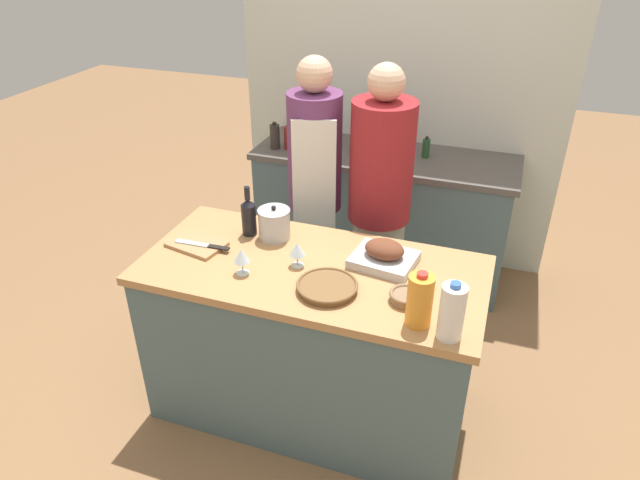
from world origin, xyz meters
TOP-DOWN VIEW (x-y plane):
  - ground_plane at (0.00, 0.00)m, footprint 12.00×12.00m
  - kitchen_island at (0.00, 0.00)m, footprint 1.60×0.76m
  - back_counter at (0.00, 1.44)m, footprint 1.76×0.60m
  - back_wall at (0.00, 1.79)m, footprint 2.26×0.10m
  - roasting_pan at (0.31, 0.13)m, footprint 0.31×0.27m
  - wicker_basket at (0.13, -0.16)m, footprint 0.27×0.27m
  - cutting_board at (-0.60, -0.01)m, footprint 0.30×0.23m
  - stock_pot at (-0.27, 0.19)m, footprint 0.16×0.16m
  - mixing_bowl at (0.47, -0.12)m, footprint 0.14×0.14m
  - juice_jug at (0.54, -0.25)m, footprint 0.10×0.10m
  - milk_jug at (0.67, -0.29)m, footprint 0.10×0.10m
  - wine_bottle_green at (-0.40, 0.19)m, footprint 0.07×0.07m
  - wine_glass_left at (-0.28, -0.15)m, footprint 0.07×0.07m
  - wine_glass_right at (-0.07, -0.01)m, footprint 0.07×0.07m
  - knife_chef at (-0.55, -0.02)m, footprint 0.28×0.04m
  - stand_mixer at (-0.13, 1.45)m, footprint 0.18×0.14m
  - condiment_bottle_tall at (-0.65, 1.32)m, footprint 0.07×0.07m
  - condiment_bottle_short at (0.26, 1.48)m, footprint 0.05×0.05m
  - condiment_bottle_extra at (-0.74, 1.30)m, footprint 0.07×0.07m
  - person_cook_aproned at (-0.25, 0.74)m, footprint 0.31×0.34m
  - person_cook_guest at (0.14, 0.73)m, footprint 0.35×0.35m

SIDE VIEW (x-z plane):
  - ground_plane at x=0.00m, z-range 0.00..0.00m
  - kitchen_island at x=0.00m, z-range 0.00..0.89m
  - back_counter at x=0.00m, z-range 0.00..0.90m
  - cutting_board at x=-0.60m, z-range 0.89..0.91m
  - wicker_basket at x=0.13m, z-range 0.89..0.93m
  - knife_chef at x=-0.55m, z-range 0.90..0.91m
  - mixing_bowl at x=0.47m, z-range 0.89..0.93m
  - person_cook_guest at x=0.14m, z-range 0.09..1.75m
  - roasting_pan at x=0.31m, z-range 0.87..1.00m
  - person_cook_aproned at x=-0.25m, z-range 0.10..1.77m
  - condiment_bottle_short at x=0.26m, z-range 0.89..1.03m
  - stock_pot at x=-0.27m, z-range 0.88..1.05m
  - wine_glass_right at x=-0.07m, z-range 0.91..1.03m
  - condiment_bottle_tall at x=-0.65m, z-range 0.89..1.06m
  - wine_glass_left at x=-0.28m, z-range 0.91..1.04m
  - condiment_bottle_extra at x=-0.74m, z-range 0.89..1.07m
  - wine_bottle_green at x=-0.40m, z-range 0.86..1.12m
  - juice_jug at x=0.54m, z-range 0.88..1.12m
  - milk_jug at x=0.67m, z-range 0.88..1.13m
  - stand_mixer at x=-0.13m, z-range 0.86..1.22m
  - back_wall at x=0.00m, z-range 0.00..2.55m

